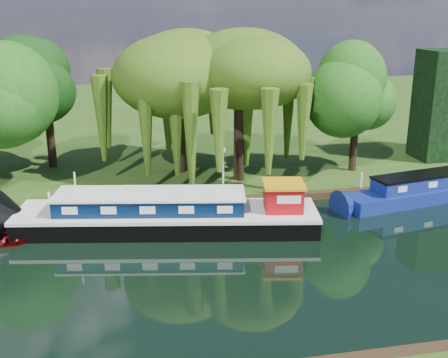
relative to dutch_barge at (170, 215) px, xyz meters
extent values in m
plane|color=black|center=(3.52, -5.09, -0.84)|extent=(120.00, 120.00, 0.00)
cube|color=#213E11|center=(3.52, 28.91, -0.61)|extent=(120.00, 52.00, 0.45)
cube|color=black|center=(-0.14, 0.03, -0.44)|extent=(16.29, 6.38, 1.06)
cube|color=silver|center=(-0.14, 0.03, 0.18)|extent=(16.39, 6.46, 0.19)
cube|color=#061938|center=(-1.00, 0.19, 0.71)|extent=(10.17, 4.30, 0.84)
cube|color=silver|center=(-1.00, 0.19, 1.18)|extent=(10.37, 4.51, 0.11)
cube|color=#9E0B0F|center=(5.95, -1.10, 0.95)|extent=(2.27, 2.27, 1.33)
cube|color=orange|center=(5.95, -1.10, 1.68)|extent=(2.52, 2.52, 0.14)
cylinder|color=silver|center=(-4.83, 0.90, 1.35)|extent=(0.09, 0.09, 2.12)
cube|color=navy|center=(16.80, 1.63, -0.49)|extent=(12.96, 4.45, 0.96)
cube|color=navy|center=(16.80, 1.63, 0.39)|extent=(9.09, 3.22, 0.80)
cube|color=black|center=(16.80, 1.63, 0.85)|extent=(9.21, 3.34, 0.11)
cube|color=silver|center=(13.65, 0.20, 0.43)|extent=(0.64, 0.17, 0.34)
cube|color=silver|center=(15.85, 0.62, 0.43)|extent=(0.64, 0.17, 0.34)
imported|color=#9E0B0F|center=(-8.28, -0.17, -0.84)|extent=(2.97, 2.17, 0.60)
cylinder|color=black|center=(1.81, 9.23, 2.33)|extent=(0.70, 0.70, 5.43)
ellipsoid|color=#334F11|center=(1.81, 9.23, 6.25)|extent=(7.58, 7.58, 4.90)
cylinder|color=black|center=(5.34, 6.62, 2.26)|extent=(0.75, 0.75, 5.30)
ellipsoid|color=#334F11|center=(5.34, 6.62, 6.08)|extent=(7.23, 7.23, 4.67)
cylinder|color=black|center=(-7.02, 12.24, 2.81)|extent=(0.56, 0.56, 6.40)
ellipsoid|color=black|center=(-7.02, 12.24, 5.43)|extent=(5.12, 5.12, 5.12)
cylinder|color=black|center=(13.61, 7.09, 2.52)|extent=(0.56, 0.56, 5.82)
ellipsoid|color=#164F13|center=(13.61, 7.09, 4.90)|extent=(4.65, 4.65, 4.65)
cylinder|color=silver|center=(4.02, 5.41, 0.71)|extent=(0.10, 0.10, 2.20)
sphere|color=white|center=(4.02, 5.41, 1.99)|extent=(0.36, 0.36, 0.36)
cylinder|color=silver|center=(-6.48, 3.31, 0.11)|extent=(0.16, 0.16, 1.00)
cylinder|color=silver|center=(-0.48, 3.31, 0.11)|extent=(0.16, 0.16, 1.00)
cylinder|color=silver|center=(6.52, 3.31, 0.11)|extent=(0.16, 0.16, 1.00)
cylinder|color=silver|center=(12.52, 3.31, 0.11)|extent=(0.16, 0.16, 1.00)
camera|label=1|loc=(-2.82, -28.04, 10.85)|focal=45.00mm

